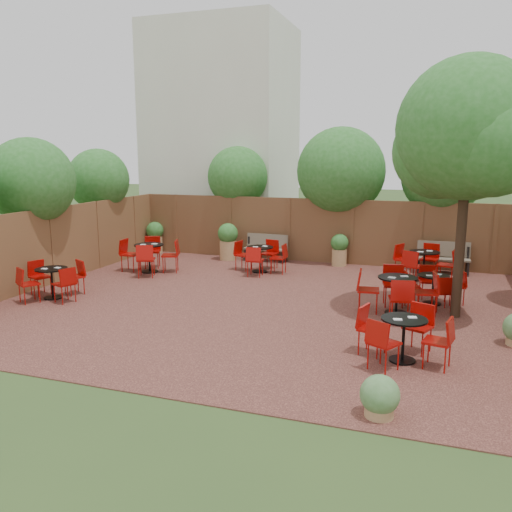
% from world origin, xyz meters
% --- Properties ---
extents(ground, '(80.00, 80.00, 0.00)m').
position_xyz_m(ground, '(0.00, 0.00, 0.00)').
color(ground, '#354F23').
rests_on(ground, ground).
extents(courtyard_paving, '(12.00, 10.00, 0.02)m').
position_xyz_m(courtyard_paving, '(0.00, 0.00, 0.01)').
color(courtyard_paving, '#3B1D18').
rests_on(courtyard_paving, ground).
extents(fence_back, '(12.00, 0.08, 2.00)m').
position_xyz_m(fence_back, '(0.00, 5.00, 1.00)').
color(fence_back, '#55311F').
rests_on(fence_back, ground).
extents(fence_left, '(0.08, 10.00, 2.00)m').
position_xyz_m(fence_left, '(-6.00, 0.00, 1.00)').
color(fence_left, '#55311F').
rests_on(fence_left, ground).
extents(neighbour_building, '(5.00, 4.00, 8.00)m').
position_xyz_m(neighbour_building, '(-4.50, 8.00, 4.00)').
color(neighbour_building, silver).
rests_on(neighbour_building, ground).
extents(overhang_foliage, '(15.42, 10.57, 2.74)m').
position_xyz_m(overhang_foliage, '(-1.07, 3.25, 2.70)').
color(overhang_foliage, '#276721').
rests_on(overhang_foliage, ground).
extents(courtyard_tree, '(2.92, 2.84, 5.26)m').
position_xyz_m(courtyard_tree, '(3.93, 0.35, 3.71)').
color(courtyard_tree, black).
rests_on(courtyard_tree, courtyard_paving).
extents(park_bench_left, '(1.38, 0.49, 0.84)m').
position_xyz_m(park_bench_left, '(-1.63, 4.62, 0.45)').
color(park_bench_left, brown).
rests_on(park_bench_left, courtyard_paving).
extents(park_bench_right, '(1.47, 0.55, 0.89)m').
position_xyz_m(park_bench_right, '(3.66, 4.62, 0.48)').
color(park_bench_right, brown).
rests_on(park_bench_right, courtyard_paving).
extents(bistro_tables, '(9.93, 7.65, 0.94)m').
position_xyz_m(bistro_tables, '(0.17, 0.98, 0.46)').
color(bistro_tables, black).
rests_on(bistro_tables, courtyard_paving).
extents(planters, '(11.86, 4.58, 1.17)m').
position_xyz_m(planters, '(-1.11, 3.75, 0.60)').
color(planters, '#A88254').
rests_on(planters, courtyard_paving).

